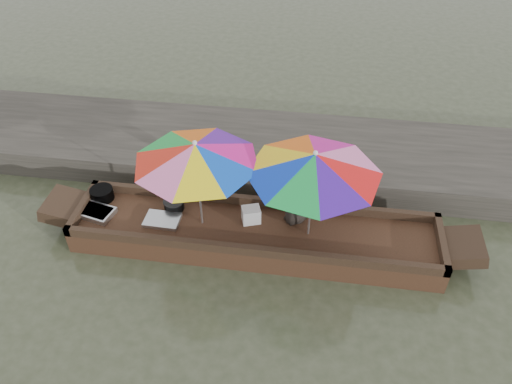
# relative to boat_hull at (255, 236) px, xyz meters

# --- Properties ---
(water) EXTENTS (80.00, 80.00, 0.00)m
(water) POSITION_rel_boat_hull_xyz_m (0.00, 0.00, -0.17)
(water) COLOR #363C26
(water) RESTS_ON ground
(dock) EXTENTS (22.00, 2.20, 0.50)m
(dock) POSITION_rel_boat_hull_xyz_m (0.00, 2.20, 0.08)
(dock) COLOR #2D2B26
(dock) RESTS_ON ground
(boat_hull) EXTENTS (5.72, 1.20, 0.35)m
(boat_hull) POSITION_rel_boat_hull_xyz_m (0.00, 0.00, 0.00)
(boat_hull) COLOR black
(boat_hull) RESTS_ON water
(cooking_pot) EXTENTS (0.38, 0.38, 0.20)m
(cooking_pot) POSITION_rel_boat_hull_xyz_m (-2.61, 0.33, 0.27)
(cooking_pot) COLOR black
(cooking_pot) RESTS_ON boat_hull
(tray_crayfish) EXTENTS (0.62, 0.50, 0.09)m
(tray_crayfish) POSITION_rel_boat_hull_xyz_m (-2.56, -0.06, 0.22)
(tray_crayfish) COLOR silver
(tray_crayfish) RESTS_ON boat_hull
(tray_scallop) EXTENTS (0.56, 0.39, 0.06)m
(tray_scallop) POSITION_rel_boat_hull_xyz_m (-1.47, -0.06, 0.21)
(tray_scallop) COLOR silver
(tray_scallop) RESTS_ON boat_hull
(charcoal_grill) EXTENTS (0.32, 0.32, 0.15)m
(charcoal_grill) POSITION_rel_boat_hull_xyz_m (-1.37, 0.26, 0.25)
(charcoal_grill) COLOR black
(charcoal_grill) RESTS_ON boat_hull
(supply_bag) EXTENTS (0.34, 0.30, 0.26)m
(supply_bag) POSITION_rel_boat_hull_xyz_m (-0.09, 0.15, 0.30)
(supply_bag) COLOR silver
(supply_bag) RESTS_ON boat_hull
(vendor) EXTENTS (0.60, 0.59, 1.04)m
(vendor) POSITION_rel_boat_hull_xyz_m (0.60, 0.27, 0.69)
(vendor) COLOR black
(vendor) RESTS_ON boat_hull
(umbrella_bow) EXTENTS (2.04, 2.04, 1.55)m
(umbrella_bow) POSITION_rel_boat_hull_xyz_m (-0.84, 0.00, 0.95)
(umbrella_bow) COLOR #E5148F
(umbrella_bow) RESTS_ON boat_hull
(umbrella_stern) EXTENTS (2.18, 2.18, 1.55)m
(umbrella_stern) POSITION_rel_boat_hull_xyz_m (0.82, 0.00, 0.95)
(umbrella_stern) COLOR pink
(umbrella_stern) RESTS_ON boat_hull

